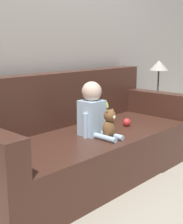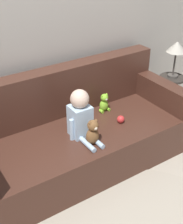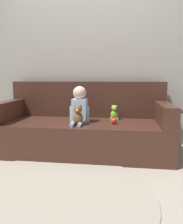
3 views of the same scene
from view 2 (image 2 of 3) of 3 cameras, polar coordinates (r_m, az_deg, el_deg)
name	(u,v)px [view 2 (image 2 of 3)]	position (r m, az deg, el deg)	size (l,w,h in m)	color
ground_plane	(80,163)	(3.16, -2.08, -9.36)	(12.00, 12.00, 0.00)	#B7AD99
wall_back	(47,21)	(2.97, -8.16, 16.21)	(8.00, 0.05, 2.60)	#ADA89E
couch	(76,135)	(3.01, -2.85, -4.19)	(2.15, 0.89, 0.90)	#47281E
person_baby	(81,116)	(2.73, -1.99, -0.68)	(0.24, 0.38, 0.45)	silver
teddy_bear_brown	(93,132)	(2.66, 0.21, -3.74)	(0.12, 0.11, 0.24)	brown
plush_toy_side	(104,103)	(3.15, 2.32, 1.64)	(0.11, 0.09, 0.19)	#8CD133
toy_ball	(121,119)	(3.00, 5.36, -1.33)	(0.07, 0.07, 0.07)	red
side_table	(175,61)	(3.64, 14.99, 8.99)	(0.30, 0.30, 0.97)	#332D28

